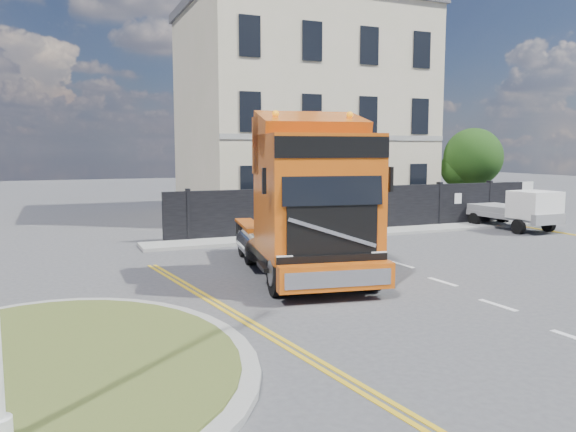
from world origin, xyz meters
name	(u,v)px	position (x,y,z in m)	size (l,w,h in m)	color
ground	(340,289)	(0.00, 0.00, 0.00)	(120.00, 120.00, 0.00)	#424244
traffic_island	(48,366)	(-7.00, -3.00, 0.08)	(6.80, 6.80, 0.17)	gray
hoarding_fence	(376,208)	(6.55, 9.00, 1.00)	(18.80, 0.25, 2.00)	black
georgian_building	(299,111)	(6.00, 16.50, 5.77)	(12.30, 10.30, 12.80)	beige
tree	(470,160)	(14.38, 12.10, 3.05)	(3.20, 3.20, 4.80)	#382619
pavement_far	(376,232)	(6.00, 8.10, 0.06)	(20.00, 1.60, 0.12)	gray
truck	(309,207)	(-0.31, 1.35, 2.03)	(4.00, 7.90, 4.52)	black
flatbed_pickup	(525,209)	(12.45, 6.13, 0.98)	(1.96, 4.44, 1.83)	slate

